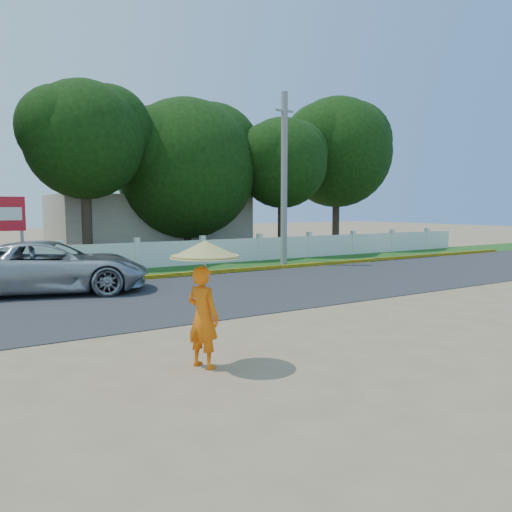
{
  "coord_description": "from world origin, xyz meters",
  "views": [
    {
      "loc": [
        -6.76,
        -8.71,
        2.53
      ],
      "look_at": [
        0.0,
        2.0,
        1.3
      ],
      "focal_mm": 35.0,
      "sensor_mm": 36.0,
      "label": 1
    }
  ],
  "objects": [
    {
      "name": "vehicle",
      "position": [
        -4.07,
        6.91,
        0.78
      ],
      "size": [
        6.12,
        4.11,
        1.56
      ],
      "primitive_type": "imported",
      "rotation": [
        0.0,
        0.0,
        1.28
      ],
      "color": "#A7AAAF",
      "rests_on": "ground"
    },
    {
      "name": "curb",
      "position": [
        0.0,
        8.05,
        0.08
      ],
      "size": [
        40.0,
        0.18,
        0.16
      ],
      "primitive_type": "cube",
      "color": "yellow",
      "rests_on": "ground"
    },
    {
      "name": "monk_with_parasol",
      "position": [
        -3.32,
        -1.73,
        1.32
      ],
      "size": [
        1.11,
        1.11,
        2.02
      ],
      "color": "orange",
      "rests_on": "ground"
    },
    {
      "name": "grass_verge",
      "position": [
        0.0,
        9.75,
        0.01
      ],
      "size": [
        60.0,
        3.5,
        0.03
      ],
      "primitive_type": "cube",
      "color": "#2D601E",
      "rests_on": "ground"
    },
    {
      "name": "tree_row",
      "position": [
        1.58,
        14.41,
        5.07
      ],
      "size": [
        33.05,
        8.27,
        9.3
      ],
      "color": "#473828",
      "rests_on": "ground"
    },
    {
      "name": "road",
      "position": [
        0.0,
        4.5,
        0.01
      ],
      "size": [
        60.0,
        7.0,
        0.02
      ],
      "primitive_type": "cube",
      "color": "#38383A",
      "rests_on": "ground"
    },
    {
      "name": "fence",
      "position": [
        0.0,
        11.2,
        0.55
      ],
      "size": [
        40.0,
        0.1,
        1.1
      ],
      "primitive_type": "cube",
      "color": "silver",
      "rests_on": "ground"
    },
    {
      "name": "utility_pole",
      "position": [
        5.97,
        9.16,
        3.74
      ],
      "size": [
        0.28,
        0.28,
        7.48
      ],
      "primitive_type": "cylinder",
      "color": "gray",
      "rests_on": "ground"
    },
    {
      "name": "ground",
      "position": [
        0.0,
        0.0,
        0.0
      ],
      "size": [
        120.0,
        120.0,
        0.0
      ],
      "primitive_type": "plane",
      "color": "#9E8460",
      "rests_on": "ground"
    },
    {
      "name": "building_near",
      "position": [
        3.0,
        18.0,
        1.6
      ],
      "size": [
        10.0,
        6.0,
        3.2
      ],
      "primitive_type": "cube",
      "color": "#B7AD99",
      "rests_on": "ground"
    }
  ]
}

